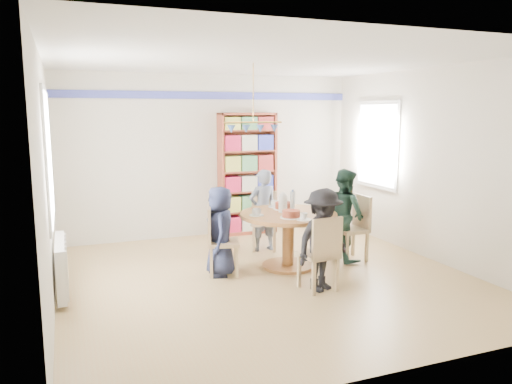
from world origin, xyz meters
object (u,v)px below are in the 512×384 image
person_left (220,231)px  person_far (263,210)px  chair_left (218,238)px  person_near (323,240)px  dining_table (288,227)px  person_right (344,215)px  chair_right (355,224)px  chair_near (322,250)px  chair_far (264,217)px  bookshelf (247,175)px  radiator (61,266)px

person_left → person_far: (0.94, 0.88, 0.04)m
chair_left → person_near: person_near is taller
dining_table → person_right: 0.89m
chair_right → person_far: size_ratio=0.74×
chair_left → person_far: 1.30m
chair_left → chair_near: same height
chair_far → bookshelf: bookshelf is taller
person_left → bookshelf: bearing=162.9°
chair_near → person_far: person_far is taller
radiator → chair_right: bearing=0.4°
radiator → chair_far: chair_far is taller
person_left → person_right: 1.84m
chair_far → bookshelf: (0.09, 1.00, 0.54)m
chair_far → person_right: bearing=-49.5°
chair_right → chair_near: (-1.06, -0.97, -0.01)m
chair_right → bookshelf: bookshelf is taller
person_left → person_near: person_near is taller
dining_table → chair_left: 0.98m
dining_table → person_near: 0.94m
chair_left → person_near: bearing=-44.7°
chair_left → person_left: bearing=-33.5°
chair_left → chair_right: bearing=-1.3°
person_right → person_far: person_right is taller
dining_table → person_near: bearing=-89.6°
bookshelf → chair_near: bearing=-93.4°
chair_right → chair_far: size_ratio=1.05×
radiator → chair_right: 3.90m
chair_far → chair_near: (-0.08, -1.98, 0.01)m
chair_right → person_right: person_right is taller
chair_far → person_left: 1.42m
chair_near → person_far: (0.01, 1.87, 0.13)m
chair_near → chair_right: bearing=42.3°
radiator → chair_far: 3.10m
chair_left → chair_right: (2.02, -0.04, 0.01)m
chair_left → person_far: bearing=41.5°
chair_left → person_right: (1.87, 0.00, 0.16)m
person_left → person_far: 1.29m
chair_far → person_right: person_right is taller
chair_right → person_far: person_far is taller
dining_table → chair_far: size_ratio=1.48×
dining_table → chair_near: (-0.02, -0.98, -0.06)m
chair_left → chair_right: size_ratio=0.97×
person_far → dining_table: bearing=84.5°
chair_right → chair_near: bearing=-137.7°
person_near → chair_near: bearing=-146.4°
person_far → chair_left: bearing=35.5°
chair_right → person_left: 1.99m
person_left → person_right: bearing=102.6°
person_far → person_left: bearing=37.0°
person_right → chair_near: bearing=129.9°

